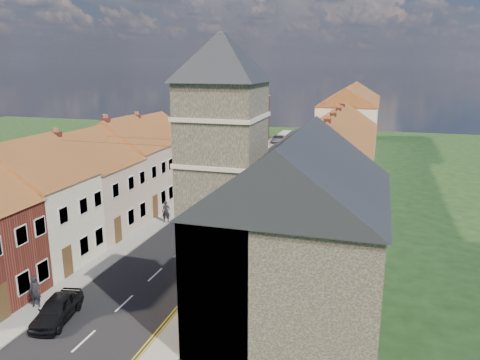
{
  "coord_description": "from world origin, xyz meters",
  "views": [
    {
      "loc": [
        13.69,
        -19.93,
        13.85
      ],
      "look_at": [
        1.99,
        19.19,
        3.5
      ],
      "focal_mm": 35.0,
      "sensor_mm": 36.0,
      "label": 1
    }
  ],
  "objects_px": {
    "car_near": "(57,309)",
    "pedestrian_left": "(35,292)",
    "pedestrian_left_b": "(166,212)",
    "pedestrian_right": "(251,220)",
    "church": "(287,217)",
    "car_distant": "(278,139)",
    "car_mid": "(225,185)",
    "lamppost": "(184,173)"
  },
  "relations": [
    {
      "from": "car_near",
      "to": "pedestrian_left",
      "type": "bearing_deg",
      "value": 148.39
    },
    {
      "from": "pedestrian_left",
      "to": "car_near",
      "type": "bearing_deg",
      "value": -35.36
    },
    {
      "from": "pedestrian_left_b",
      "to": "pedestrian_right",
      "type": "bearing_deg",
      "value": -9.0
    },
    {
      "from": "pedestrian_left_b",
      "to": "car_near",
      "type": "bearing_deg",
      "value": -98.38
    },
    {
      "from": "church",
      "to": "pedestrian_left",
      "type": "xyz_separation_m",
      "value": [
        -13.92,
        -3.26,
        -4.82
      ]
    },
    {
      "from": "church",
      "to": "car_distant",
      "type": "bearing_deg",
      "value": 102.48
    },
    {
      "from": "car_distant",
      "to": "pedestrian_right",
      "type": "bearing_deg",
      "value": -89.42
    },
    {
      "from": "car_distant",
      "to": "car_mid",
      "type": "bearing_deg",
      "value": -96.6
    },
    {
      "from": "pedestrian_left",
      "to": "car_distant",
      "type": "bearing_deg",
      "value": 73.79
    },
    {
      "from": "pedestrian_right",
      "to": "pedestrian_left_b",
      "type": "height_order",
      "value": "pedestrian_left_b"
    },
    {
      "from": "pedestrian_right",
      "to": "church",
      "type": "bearing_deg",
      "value": 109.89
    },
    {
      "from": "pedestrian_left_b",
      "to": "car_mid",
      "type": "bearing_deg",
      "value": 69.18
    },
    {
      "from": "lamppost",
      "to": "pedestrian_left",
      "type": "bearing_deg",
      "value": -92.14
    },
    {
      "from": "car_mid",
      "to": "car_distant",
      "type": "height_order",
      "value": "car_mid"
    },
    {
      "from": "car_near",
      "to": "car_distant",
      "type": "relative_size",
      "value": 0.84
    },
    {
      "from": "car_distant",
      "to": "pedestrian_left",
      "type": "distance_m",
      "value": 60.01
    },
    {
      "from": "lamppost",
      "to": "pedestrian_left_b",
      "type": "xyz_separation_m",
      "value": [
        0.11,
        -4.41,
        -2.45
      ]
    },
    {
      "from": "car_mid",
      "to": "pedestrian_right",
      "type": "bearing_deg",
      "value": -42.59
    },
    {
      "from": "lamppost",
      "to": "pedestrian_left",
      "type": "height_order",
      "value": "lamppost"
    },
    {
      "from": "pedestrian_right",
      "to": "pedestrian_left_b",
      "type": "distance_m",
      "value": 7.65
    },
    {
      "from": "car_near",
      "to": "pedestrian_left_b",
      "type": "height_order",
      "value": "pedestrian_left_b"
    },
    {
      "from": "church",
      "to": "pedestrian_right",
      "type": "bearing_deg",
      "value": 113.09
    },
    {
      "from": "car_distant",
      "to": "pedestrian_left_b",
      "type": "xyz_separation_m",
      "value": [
        -0.5,
        -44.47,
        0.42
      ]
    },
    {
      "from": "pedestrian_left",
      "to": "pedestrian_left_b",
      "type": "xyz_separation_m",
      "value": [
        0.86,
        15.52,
        0.03
      ]
    },
    {
      "from": "car_mid",
      "to": "car_distant",
      "type": "bearing_deg",
      "value": 110.62
    },
    {
      "from": "pedestrian_left",
      "to": "pedestrian_right",
      "type": "relative_size",
      "value": 1.21
    },
    {
      "from": "car_near",
      "to": "pedestrian_left_b",
      "type": "bearing_deg",
      "value": 82.84
    },
    {
      "from": "church",
      "to": "pedestrian_left_b",
      "type": "distance_m",
      "value": 18.55
    },
    {
      "from": "car_mid",
      "to": "pedestrian_left",
      "type": "relative_size",
      "value": 2.33
    },
    {
      "from": "church",
      "to": "lamppost",
      "type": "relative_size",
      "value": 2.53
    },
    {
      "from": "lamppost",
      "to": "car_distant",
      "type": "distance_m",
      "value": 40.16
    },
    {
      "from": "car_mid",
      "to": "pedestrian_left_b",
      "type": "bearing_deg",
      "value": -79.84
    },
    {
      "from": "lamppost",
      "to": "car_mid",
      "type": "height_order",
      "value": "lamppost"
    },
    {
      "from": "car_distant",
      "to": "pedestrian_left_b",
      "type": "height_order",
      "value": "pedestrian_left_b"
    },
    {
      "from": "pedestrian_left",
      "to": "car_mid",
      "type": "bearing_deg",
      "value": 69.69
    },
    {
      "from": "car_mid",
      "to": "pedestrian_right",
      "type": "xyz_separation_m",
      "value": [
        5.96,
        -10.84,
        0.18
      ]
    },
    {
      "from": "church",
      "to": "lamppost",
      "type": "xyz_separation_m",
      "value": [
        -13.17,
        16.68,
        -2.34
      ]
    },
    {
      "from": "car_distant",
      "to": "pedestrian_left_b",
      "type": "relative_size",
      "value": 2.48
    },
    {
      "from": "lamppost",
      "to": "car_near",
      "type": "bearing_deg",
      "value": -86.54
    },
    {
      "from": "church",
      "to": "car_mid",
      "type": "height_order",
      "value": "church"
    },
    {
      "from": "pedestrian_right",
      "to": "car_distant",
      "type": "bearing_deg",
      "value": -83.99
    },
    {
      "from": "car_mid",
      "to": "car_near",
      "type": "bearing_deg",
      "value": -72.52
    }
  ]
}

